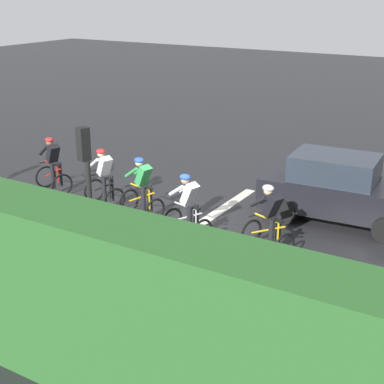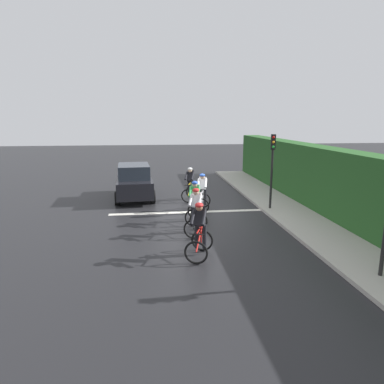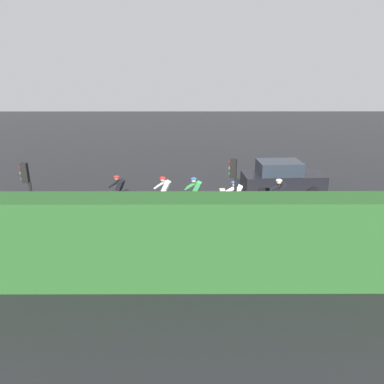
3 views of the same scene
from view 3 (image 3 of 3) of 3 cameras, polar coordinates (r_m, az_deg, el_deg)
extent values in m
plane|color=black|center=(16.62, 4.70, -3.22)|extent=(80.00, 80.00, 0.00)
cube|color=#ADA89E|center=(12.46, -2.93, -10.87)|extent=(2.80, 25.95, 0.12)
cube|color=gray|center=(11.62, -3.15, -12.47)|extent=(0.44, 25.95, 0.40)
cube|color=#265623|center=(10.77, -3.34, -7.88)|extent=(1.10, 25.95, 2.79)
cube|color=silver|center=(16.64, 5.70, -3.20)|extent=(7.00, 0.30, 0.01)
torus|color=black|center=(17.31, -12.77, -1.51)|extent=(0.66, 0.27, 0.68)
torus|color=black|center=(16.83, -9.77, -1.91)|extent=(0.66, 0.27, 0.68)
cylinder|color=red|center=(16.98, -11.34, -0.92)|extent=(0.35, 0.95, 0.51)
cylinder|color=red|center=(16.83, -10.43, -0.95)|extent=(0.04, 0.04, 0.55)
cylinder|color=red|center=(16.91, -11.55, -0.02)|extent=(0.27, 0.69, 0.04)
cube|color=black|center=(16.73, -10.49, 0.00)|extent=(0.16, 0.24, 0.04)
cylinder|color=black|center=(17.09, -12.59, 0.02)|extent=(0.41, 0.16, 0.03)
cube|color=black|center=(16.73, -11.17, 1.04)|extent=(0.41, 0.48, 0.57)
sphere|color=#9E7051|center=(16.71, -11.70, 2.10)|extent=(0.20, 0.20, 0.20)
ellipsoid|color=red|center=(16.70, -11.71, 2.33)|extent=(0.32, 0.34, 0.14)
cylinder|color=black|center=(16.79, -10.92, -1.18)|extent=(0.12, 0.12, 0.74)
cylinder|color=black|center=(16.99, -10.54, -0.92)|extent=(0.12, 0.12, 0.74)
cylinder|color=black|center=(16.72, -12.30, 1.15)|extent=(0.23, 0.48, 0.37)
cylinder|color=black|center=(16.98, -11.77, 1.46)|extent=(0.23, 0.48, 0.37)
torus|color=black|center=(16.80, -5.97, -1.76)|extent=(0.67, 0.26, 0.68)
torus|color=black|center=(16.44, -2.70, -2.14)|extent=(0.67, 0.26, 0.68)
cylinder|color=black|center=(16.53, -4.37, -1.14)|extent=(0.34, 0.96, 0.51)
cylinder|color=black|center=(16.42, -3.38, -1.17)|extent=(0.04, 0.04, 0.55)
cylinder|color=black|center=(16.46, -4.56, -0.22)|extent=(0.26, 0.69, 0.04)
cube|color=black|center=(16.32, -3.40, -0.20)|extent=(0.16, 0.24, 0.04)
cylinder|color=black|center=(16.60, -5.70, -0.18)|extent=(0.41, 0.16, 0.03)
cube|color=white|center=(16.29, -4.09, 0.87)|extent=(0.41, 0.48, 0.57)
sphere|color=beige|center=(16.25, -4.62, 1.96)|extent=(0.20, 0.20, 0.20)
ellipsoid|color=red|center=(16.23, -4.63, 2.20)|extent=(0.31, 0.34, 0.14)
cylinder|color=black|center=(16.36, -3.86, -1.41)|extent=(0.12, 0.12, 0.74)
cylinder|color=black|center=(16.57, -3.56, -1.14)|extent=(0.12, 0.12, 0.74)
cylinder|color=white|center=(16.24, -5.24, 0.98)|extent=(0.23, 0.48, 0.37)
cylinder|color=white|center=(16.52, -4.82, 1.30)|extent=(0.23, 0.48, 0.37)
torus|color=black|center=(16.55, -1.32, -1.98)|extent=(0.68, 0.20, 0.68)
torus|color=black|center=(16.36, 2.16, -2.25)|extent=(0.68, 0.20, 0.68)
cylinder|color=gold|center=(16.36, 0.41, -1.30)|extent=(0.25, 0.98, 0.51)
cylinder|color=gold|center=(16.30, 1.46, -1.29)|extent=(0.04, 0.04, 0.55)
cylinder|color=gold|center=(16.28, 0.23, -0.38)|extent=(0.19, 0.71, 0.04)
cube|color=black|center=(16.20, 1.47, -0.31)|extent=(0.14, 0.24, 0.04)
cylinder|color=black|center=(16.36, -0.99, -0.37)|extent=(0.42, 0.12, 0.03)
cube|color=green|center=(16.14, 0.77, 0.74)|extent=(0.38, 0.46, 0.57)
sphere|color=beige|center=(16.07, 0.24, 1.83)|extent=(0.20, 0.20, 0.20)
ellipsoid|color=#264CB2|center=(16.05, 0.24, 2.07)|extent=(0.29, 0.32, 0.14)
cylinder|color=black|center=(16.22, 1.03, -1.55)|extent=(0.12, 0.12, 0.74)
cylinder|color=black|center=(16.44, 1.19, -1.27)|extent=(0.12, 0.12, 0.74)
cylinder|color=green|center=(16.03, -0.35, 0.82)|extent=(0.19, 0.49, 0.37)
cylinder|color=green|center=(16.33, -0.10, 1.16)|extent=(0.19, 0.49, 0.37)
torus|color=black|center=(16.10, 4.86, -2.67)|extent=(0.68, 0.21, 0.68)
torus|color=black|center=(16.00, 8.48, -2.95)|extent=(0.68, 0.21, 0.68)
cylinder|color=silver|center=(15.95, 6.70, -1.98)|extent=(0.27, 0.97, 0.51)
cylinder|color=silver|center=(15.92, 7.79, -1.97)|extent=(0.04, 0.04, 0.55)
cylinder|color=silver|center=(15.86, 6.55, -1.03)|extent=(0.20, 0.71, 0.04)
cube|color=black|center=(15.82, 7.84, -0.98)|extent=(0.15, 0.24, 0.04)
cylinder|color=black|center=(15.91, 5.27, -1.02)|extent=(0.42, 0.13, 0.03)
cube|color=white|center=(15.73, 7.15, 0.11)|extent=(0.38, 0.47, 0.57)
sphere|color=tan|center=(15.65, 6.64, 1.22)|extent=(0.20, 0.20, 0.20)
ellipsoid|color=#264CB2|center=(15.63, 6.65, 1.46)|extent=(0.30, 0.33, 0.14)
cylinder|color=black|center=(15.83, 7.38, -2.24)|extent=(0.12, 0.12, 0.74)
cylinder|color=black|center=(16.05, 7.47, -1.94)|extent=(0.12, 0.12, 0.74)
cylinder|color=white|center=(15.59, 6.05, 0.18)|extent=(0.20, 0.49, 0.37)
cylinder|color=white|center=(15.90, 6.20, 0.55)|extent=(0.20, 0.49, 0.37)
torus|color=black|center=(16.71, 11.59, -2.17)|extent=(0.66, 0.27, 0.68)
torus|color=black|center=(16.65, 15.07, -2.54)|extent=(0.66, 0.27, 0.68)
cylinder|color=gold|center=(16.59, 13.39, -1.55)|extent=(0.36, 0.95, 0.51)
cylinder|color=gold|center=(16.56, 14.45, -1.58)|extent=(0.04, 0.04, 0.55)
cylinder|color=gold|center=(16.50, 13.28, -0.64)|extent=(0.27, 0.69, 0.04)
cube|color=black|center=(16.46, 14.53, -0.62)|extent=(0.16, 0.24, 0.04)
cylinder|color=black|center=(16.53, 12.05, -0.59)|extent=(0.41, 0.16, 0.03)
cube|color=black|center=(16.38, 13.91, 0.44)|extent=(0.41, 0.48, 0.57)
sphere|color=beige|center=(16.29, 13.46, 1.53)|extent=(0.20, 0.20, 0.20)
ellipsoid|color=silver|center=(16.27, 13.48, 1.77)|extent=(0.32, 0.34, 0.14)
cylinder|color=black|center=(16.47, 14.05, -1.82)|extent=(0.12, 0.12, 0.74)
cylinder|color=black|center=(16.69, 14.12, -1.54)|extent=(0.12, 0.12, 0.74)
cylinder|color=black|center=(16.23, 12.87, 0.56)|extent=(0.24, 0.48, 0.37)
cylinder|color=black|center=(16.53, 12.99, 0.89)|extent=(0.24, 0.48, 0.37)
cube|color=black|center=(19.30, 14.04, 1.65)|extent=(1.97, 4.20, 0.80)
cube|color=#262D38|center=(19.02, 13.49, 3.74)|extent=(1.64, 2.23, 0.66)
cylinder|color=black|center=(20.57, 16.63, 1.38)|extent=(0.26, 0.65, 0.64)
cylinder|color=black|center=(19.10, 18.32, -0.13)|extent=(0.26, 0.65, 0.64)
cylinder|color=black|center=(19.83, 9.73, 1.26)|extent=(0.26, 0.65, 0.64)
cylinder|color=black|center=(18.30, 10.93, -0.32)|extent=(0.26, 0.65, 0.64)
cube|color=#EAEACC|center=(20.43, 19.01, 2.42)|extent=(0.28, 0.10, 0.16)
cube|color=#EAEACC|center=(19.53, 20.12, 1.56)|extent=(0.28, 0.10, 0.16)
cylinder|color=black|center=(12.89, 6.66, -3.53)|extent=(0.10, 0.10, 2.70)
cube|color=black|center=(12.37, 6.50, 3.68)|extent=(0.25, 0.25, 0.64)
sphere|color=red|center=(12.34, 6.03, 4.62)|extent=(0.11, 0.11, 0.11)
sphere|color=orange|center=(12.39, 6.00, 3.72)|extent=(0.11, 0.11, 0.11)
sphere|color=green|center=(12.44, 5.97, 2.83)|extent=(0.11, 0.11, 0.11)
cylinder|color=black|center=(13.43, -23.34, -4.10)|extent=(0.10, 0.10, 2.70)
cube|color=black|center=(12.95, -24.70, 2.73)|extent=(0.21, 0.21, 0.64)
sphere|color=red|center=(12.95, -25.27, 3.57)|extent=(0.11, 0.11, 0.11)
sphere|color=orange|center=(12.99, -25.15, 2.72)|extent=(0.11, 0.11, 0.11)
sphere|color=green|center=(13.05, -25.03, 1.88)|extent=(0.11, 0.11, 0.11)
camera|label=1|loc=(9.45, 65.11, 5.56)|focal=53.39mm
camera|label=2|loc=(21.38, -37.27, 9.07)|focal=32.38mm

